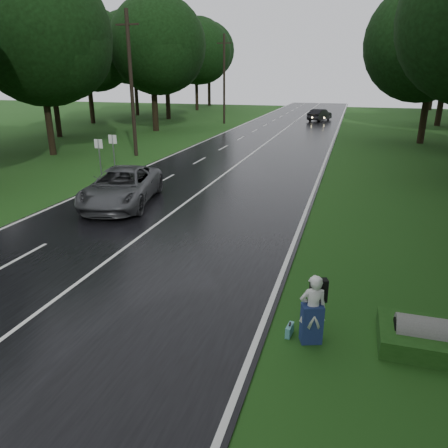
# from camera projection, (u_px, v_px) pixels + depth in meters

# --- Properties ---
(ground) EXTENTS (160.00, 160.00, 0.00)m
(ground) POSITION_uv_depth(u_px,v_px,m) (58.00, 299.00, 11.89)
(ground) COLOR #1C4614
(ground) RESTS_ON ground
(road) EXTENTS (12.00, 140.00, 0.04)m
(road) POSITION_uv_depth(u_px,v_px,m) (239.00, 163.00, 29.93)
(road) COLOR black
(road) RESTS_ON ground
(lane_center) EXTENTS (0.12, 140.00, 0.01)m
(lane_center) POSITION_uv_depth(u_px,v_px,m) (239.00, 163.00, 29.93)
(lane_center) COLOR silver
(lane_center) RESTS_ON road
(grey_car) EXTENTS (4.08, 6.62, 1.71)m
(grey_car) POSITION_uv_depth(u_px,v_px,m) (122.00, 187.00, 20.20)
(grey_car) COLOR #414346
(grey_car) RESTS_ON road
(far_car) EXTENTS (3.07, 5.01, 1.56)m
(far_car) POSITION_uv_depth(u_px,v_px,m) (320.00, 115.00, 57.23)
(far_car) COLOR black
(far_car) RESTS_ON road
(hitchhiker) EXTENTS (0.73, 0.70, 1.73)m
(hitchhiker) POSITION_uv_depth(u_px,v_px,m) (313.00, 311.00, 9.74)
(hitchhiker) COLOR silver
(hitchhiker) RESTS_ON ground
(suitcase) EXTENTS (0.17, 0.40, 0.28)m
(suitcase) POSITION_uv_depth(u_px,v_px,m) (289.00, 330.00, 10.18)
(suitcase) COLOR teal
(suitcase) RESTS_ON ground
(culvert) EXTENTS (1.50, 0.75, 0.75)m
(culvert) POSITION_uv_depth(u_px,v_px,m) (427.00, 347.00, 9.77)
(culvert) COLOR slate
(culvert) RESTS_ON ground
(utility_pole_mid) EXTENTS (1.80, 0.28, 10.35)m
(utility_pole_mid) POSITION_uv_depth(u_px,v_px,m) (136.00, 156.00, 32.89)
(utility_pole_mid) COLOR black
(utility_pole_mid) RESTS_ON ground
(utility_pole_far) EXTENTS (1.80, 0.28, 10.65)m
(utility_pole_far) POSITION_uv_depth(u_px,v_px,m) (224.00, 124.00, 54.43)
(utility_pole_far) COLOR black
(utility_pole_far) RESTS_ON ground
(road_sign_a) EXTENTS (0.55, 0.10, 2.28)m
(road_sign_a) POSITION_uv_depth(u_px,v_px,m) (102.00, 176.00, 26.22)
(road_sign_a) COLOR white
(road_sign_a) RESTS_ON ground
(road_sign_b) EXTENTS (0.56, 0.10, 2.33)m
(road_sign_b) POSITION_uv_depth(u_px,v_px,m) (115.00, 171.00, 27.70)
(road_sign_b) COLOR white
(road_sign_b) RESTS_ON ground
(tree_left_d) EXTENTS (9.42, 9.42, 14.72)m
(tree_left_d) POSITION_uv_depth(u_px,v_px,m) (53.00, 155.00, 33.26)
(tree_left_d) COLOR black
(tree_left_d) RESTS_ON ground
(tree_left_e) EXTENTS (9.75, 9.75, 15.23)m
(tree_left_e) POSITION_uv_depth(u_px,v_px,m) (156.00, 131.00, 47.39)
(tree_left_e) COLOR black
(tree_left_e) RESTS_ON ground
(tree_left_f) EXTENTS (9.34, 9.34, 14.60)m
(tree_left_f) POSITION_uv_depth(u_px,v_px,m) (169.00, 119.00, 60.03)
(tree_left_f) COLOR black
(tree_left_f) RESTS_ON ground
(tree_right_e) EXTENTS (9.28, 9.28, 14.49)m
(tree_right_e) POSITION_uv_depth(u_px,v_px,m) (420.00, 143.00, 38.84)
(tree_right_e) COLOR black
(tree_right_e) RESTS_ON ground
(tree_right_f) EXTENTS (8.40, 8.40, 13.13)m
(tree_right_f) POSITION_uv_depth(u_px,v_px,m) (437.00, 126.00, 52.14)
(tree_right_f) COLOR black
(tree_right_f) RESTS_ON ground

